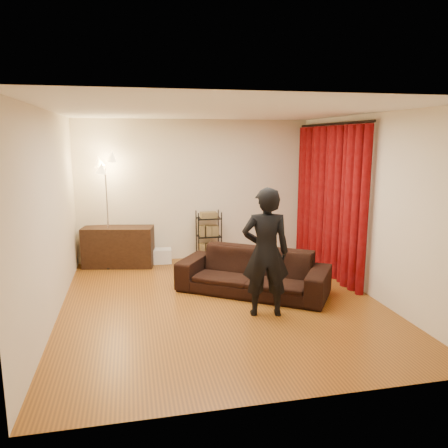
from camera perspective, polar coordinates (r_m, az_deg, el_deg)
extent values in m
plane|color=#915316|center=(6.43, -0.32, -10.21)|extent=(5.00, 5.00, 0.00)
plane|color=white|center=(6.00, -0.34, 14.56)|extent=(5.00, 5.00, 0.00)
plane|color=beige|center=(8.51, -3.77, 4.41)|extent=(5.00, 0.00, 5.00)
plane|color=beige|center=(3.71, 7.59, -4.38)|extent=(5.00, 0.00, 5.00)
plane|color=beige|center=(6.04, -21.73, 0.90)|extent=(0.00, 5.00, 5.00)
plane|color=beige|center=(6.89, 18.33, 2.29)|extent=(0.00, 5.00, 5.00)
cylinder|color=black|center=(7.77, 13.98, 12.56)|extent=(0.04, 2.65, 0.04)
imported|color=black|center=(6.74, 3.78, -6.25)|extent=(2.38, 1.99, 0.66)
imported|color=black|center=(5.78, 5.46, -3.70)|extent=(0.69, 0.52, 1.73)
cube|color=black|center=(8.32, -13.61, -2.89)|extent=(1.34, 0.71, 0.74)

